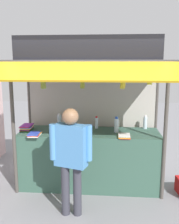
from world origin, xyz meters
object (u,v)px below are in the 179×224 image
at_px(water_bottle_back_right, 96,123).
at_px(magazine_stack_far_right, 124,136).
at_px(banana_bunch_inner_left, 123,85).
at_px(vendor_person, 71,153).
at_px(water_bottle_front_left, 59,121).
at_px(water_bottle_center, 145,122).
at_px(banana_bunch_inner_right, 150,80).
at_px(magazine_stack_far_left, 27,127).
at_px(banana_bunch_leftmost, 43,84).
at_px(water_bottle_mid_left, 116,125).
at_px(magazine_stack_mid_right, 70,130).
at_px(banana_bunch_rightmost, 82,84).
at_px(magazine_stack_right, 34,134).

bearing_deg(water_bottle_back_right, magazine_stack_far_right, -46.94).
relative_size(banana_bunch_inner_left, vendor_person, 0.19).
height_order(water_bottle_front_left, banana_bunch_inner_left, banana_bunch_inner_left).
distance_m(water_bottle_center, banana_bunch_inner_right, 1.13).
bearing_deg(magazine_stack_far_left, water_bottle_center, 7.53).
xyz_separation_m(banana_bunch_leftmost, banana_bunch_inner_right, (1.58, -0.00, 0.07)).
bearing_deg(magazine_stack_far_left, banana_bunch_inner_left, -16.77).
relative_size(water_bottle_mid_left, water_bottle_back_right, 1.21).
height_order(banana_bunch_inner_right, vendor_person, banana_bunch_inner_right).
bearing_deg(magazine_stack_mid_right, water_bottle_mid_left, 1.42).
bearing_deg(banana_bunch_rightmost, banana_bunch_inner_right, -0.04).
bearing_deg(magazine_stack_far_right, banana_bunch_leftmost, -170.20).
height_order(water_bottle_center, magazine_stack_far_right, water_bottle_center).
xyz_separation_m(magazine_stack_far_left, banana_bunch_rightmost, (1.06, -0.50, 0.82)).
relative_size(water_bottle_center, magazine_stack_far_left, 0.77).
xyz_separation_m(water_bottle_back_right, magazine_stack_far_left, (-1.23, -0.23, -0.06)).
xyz_separation_m(water_bottle_front_left, magazine_stack_far_left, (-0.53, -0.28, -0.07)).
bearing_deg(magazine_stack_far_right, banana_bunch_inner_right, -32.91).
relative_size(water_bottle_back_right, vendor_person, 0.14).
height_order(magazine_stack_far_left, magazine_stack_right, magazine_stack_far_left).
bearing_deg(water_bottle_back_right, magazine_stack_far_left, -169.57).
height_order(magazine_stack_right, magazine_stack_far_right, magazine_stack_right).
distance_m(water_bottle_front_left, banana_bunch_inner_left, 1.56).
bearing_deg(magazine_stack_far_left, water_bottle_mid_left, -0.23).
xyz_separation_m(water_bottle_center, banana_bunch_rightmost, (-1.06, -0.78, 0.75)).
distance_m(water_bottle_mid_left, magazine_stack_far_right, 0.32).
bearing_deg(banana_bunch_leftmost, water_bottle_back_right, 43.51).
distance_m(magazine_stack_far_left, magazine_stack_right, 0.40).
bearing_deg(magazine_stack_far_left, banana_bunch_leftmost, -47.09).
relative_size(magazine_stack_mid_right, magazine_stack_far_right, 1.15).
bearing_deg(magazine_stack_right, banana_bunch_leftmost, -37.86).
distance_m(water_bottle_back_right, vendor_person, 1.23).
relative_size(water_bottle_center, banana_bunch_inner_left, 0.83).
bearing_deg(banana_bunch_leftmost, water_bottle_front_left, 84.94).
relative_size(water_bottle_back_right, magazine_stack_right, 0.74).
bearing_deg(banana_bunch_inner_left, magazine_stack_far_left, 163.23).
height_order(magazine_stack_mid_right, magazine_stack_far_right, magazine_stack_mid_right).
relative_size(water_bottle_back_right, banana_bunch_inner_left, 0.75).
bearing_deg(banana_bunch_inner_right, banana_bunch_leftmost, 179.96).
bearing_deg(vendor_person, magazine_stack_far_left, -28.17).
xyz_separation_m(water_bottle_mid_left, magazine_stack_far_right, (0.12, -0.28, -0.11)).
bearing_deg(magazine_stack_mid_right, banana_bunch_rightmost, -60.31).
bearing_deg(magazine_stack_mid_right, banana_bunch_leftmost, -124.33).
relative_size(magazine_stack_mid_right, vendor_person, 0.20).
bearing_deg(banana_bunch_rightmost, water_bottle_front_left, 124.13).
height_order(water_bottle_mid_left, banana_bunch_leftmost, banana_bunch_leftmost).
xyz_separation_m(water_bottle_mid_left, water_bottle_center, (0.53, 0.29, -0.01)).
bearing_deg(banana_bunch_rightmost, magazine_stack_far_right, 18.32).
bearing_deg(magazine_stack_far_left, magazine_stack_far_right, -9.48).
bearing_deg(banana_bunch_inner_left, banana_bunch_rightmost, -179.85).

